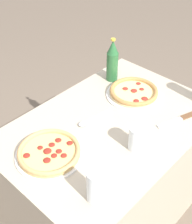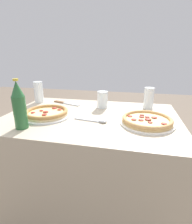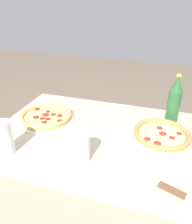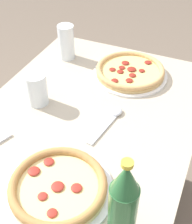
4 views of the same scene
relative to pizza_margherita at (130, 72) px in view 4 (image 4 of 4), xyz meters
The scene contains 7 objects.
table 0.49m from the pizza_margherita, behind, with size 1.02×0.69×0.71m.
pizza_margherita is the anchor object (origin of this frame).
pizza_veggie 0.57m from the pizza_margherita, behind, with size 0.28×0.28×0.04m.
glass_red_wine 0.28m from the pizza_margherita, 85.40° to the left, with size 0.06×0.06×0.14m.
glass_water 0.36m from the pizza_margherita, 140.14° to the left, with size 0.07×0.07×0.11m.
beer_bottle 0.64m from the pizza_margherita, 163.02° to the right, with size 0.06×0.06×0.24m.
spoon 0.27m from the pizza_margherita, behind, with size 0.19×0.05×0.02m.
Camera 4 is at (-0.64, -0.33, 1.38)m, focal length 50.00 mm.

